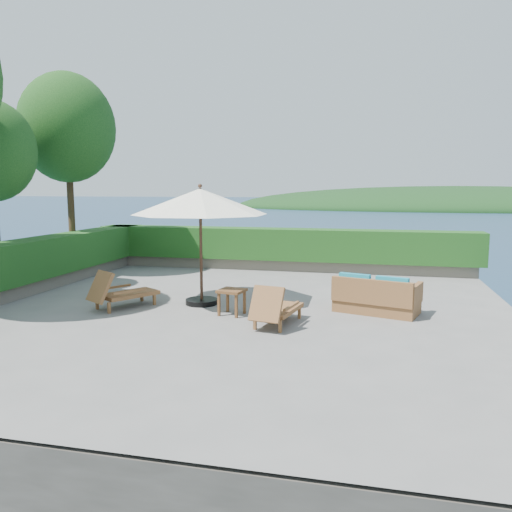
% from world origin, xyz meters
% --- Properties ---
extents(ground, '(12.00, 12.00, 0.00)m').
position_xyz_m(ground, '(0.00, 0.00, 0.00)').
color(ground, gray).
rests_on(ground, ground).
extents(foundation, '(12.00, 12.00, 3.00)m').
position_xyz_m(foundation, '(0.00, 0.00, -1.55)').
color(foundation, '#5B5348').
rests_on(foundation, ocean).
extents(ocean, '(600.00, 600.00, 0.00)m').
position_xyz_m(ocean, '(0.00, 0.00, -3.00)').
color(ocean, '#173748').
rests_on(ocean, ground).
extents(offshore_island, '(126.00, 57.60, 12.60)m').
position_xyz_m(offshore_island, '(25.00, 140.00, -3.00)').
color(offshore_island, black).
rests_on(offshore_island, ocean).
extents(planter_wall_far, '(12.00, 0.60, 0.36)m').
position_xyz_m(planter_wall_far, '(0.00, 5.60, 0.18)').
color(planter_wall_far, '#6E6558').
rests_on(planter_wall_far, ground).
extents(planter_wall_left, '(0.60, 12.00, 0.36)m').
position_xyz_m(planter_wall_left, '(-5.60, 0.00, 0.18)').
color(planter_wall_left, '#6E6558').
rests_on(planter_wall_left, ground).
extents(hedge_far, '(12.40, 0.90, 1.00)m').
position_xyz_m(hedge_far, '(0.00, 5.60, 0.85)').
color(hedge_far, '#1A4012').
rests_on(hedge_far, planter_wall_far).
extents(hedge_left, '(0.90, 12.40, 1.00)m').
position_xyz_m(hedge_left, '(-5.60, 0.00, 0.85)').
color(hedge_left, '#1A4012').
rests_on(hedge_left, planter_wall_left).
extents(tree_far, '(2.80, 2.80, 6.03)m').
position_xyz_m(tree_far, '(-6.00, 3.20, 4.40)').
color(tree_far, '#3C2D17').
rests_on(tree_far, ground).
extents(patio_umbrella, '(3.96, 3.96, 2.75)m').
position_xyz_m(patio_umbrella, '(-0.89, 0.39, 2.32)').
color(patio_umbrella, black).
rests_on(patio_umbrella, ground).
extents(lounge_left, '(1.33, 1.62, 0.88)m').
position_xyz_m(lounge_left, '(-2.51, -0.39, 0.37)').
color(lounge_left, brown).
rests_on(lounge_left, ground).
extents(lounge_right, '(0.86, 1.55, 0.85)m').
position_xyz_m(lounge_right, '(1.11, -1.02, 0.35)').
color(lounge_right, brown).
rests_on(lounge_right, ground).
extents(side_table, '(0.60, 0.60, 0.55)m').
position_xyz_m(side_table, '(0.06, -0.40, 0.45)').
color(side_table, brown).
rests_on(side_table, ground).
extents(wicker_loveseat, '(1.92, 1.35, 0.85)m').
position_xyz_m(wicker_loveseat, '(3.01, 0.45, 0.33)').
color(wicker_loveseat, brown).
rests_on(wicker_loveseat, ground).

